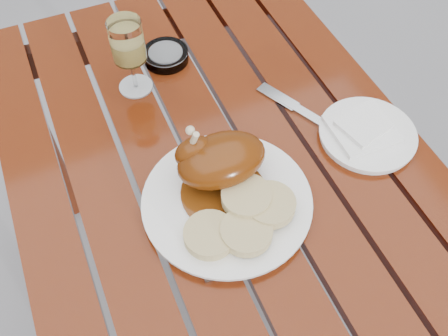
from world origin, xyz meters
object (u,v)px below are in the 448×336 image
(table, at_px, (224,253))
(side_plate, at_px, (367,135))
(dinner_plate, at_px, (227,202))
(ashtray, at_px, (166,56))
(wine_glass, at_px, (130,57))

(table, xyz_separation_m, side_plate, (0.30, -0.05, 0.38))
(table, xyz_separation_m, dinner_plate, (-0.03, -0.08, 0.39))
(side_plate, relative_size, ashtray, 1.91)
(table, bearing_deg, wine_glass, 108.45)
(ashtray, bearing_deg, wine_glass, -147.78)
(wine_glass, bearing_deg, table, -71.55)
(table, distance_m, ashtray, 0.51)
(dinner_plate, height_order, ashtray, ashtray)
(dinner_plate, height_order, side_plate, dinner_plate)
(wine_glass, xyz_separation_m, ashtray, (0.09, 0.06, -0.07))
(table, relative_size, dinner_plate, 3.85)
(table, xyz_separation_m, ashtray, (-0.00, 0.33, 0.39))
(ashtray, bearing_deg, side_plate, -51.93)
(side_plate, distance_m, ashtray, 0.48)
(table, height_order, dinner_plate, dinner_plate)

